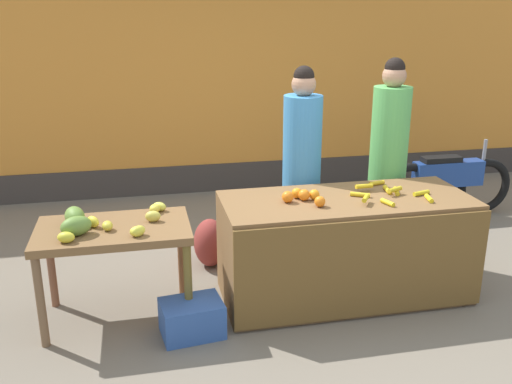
{
  "coord_description": "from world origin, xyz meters",
  "views": [
    {
      "loc": [
        -1.28,
        -4.01,
        2.29
      ],
      "look_at": [
        -0.4,
        0.15,
        0.9
      ],
      "focal_mm": 39.8,
      "sensor_mm": 36.0,
      "label": 1
    }
  ],
  "objects_px": {
    "vendor_woman_green_shirt": "(388,161)",
    "produce_sack": "(210,243)",
    "produce_crate": "(192,318)",
    "vendor_woman_blue_shirt": "(302,169)",
    "parked_motorcycle": "(447,182)"
  },
  "relations": [
    {
      "from": "vendor_woman_green_shirt",
      "to": "produce_sack",
      "type": "distance_m",
      "value": 1.79
    },
    {
      "from": "vendor_woman_blue_shirt",
      "to": "produce_sack",
      "type": "height_order",
      "value": "vendor_woman_blue_shirt"
    },
    {
      "from": "parked_motorcycle",
      "to": "produce_sack",
      "type": "height_order",
      "value": "parked_motorcycle"
    },
    {
      "from": "produce_crate",
      "to": "produce_sack",
      "type": "height_order",
      "value": "produce_sack"
    },
    {
      "from": "vendor_woman_blue_shirt",
      "to": "vendor_woman_green_shirt",
      "type": "bearing_deg",
      "value": -1.64
    },
    {
      "from": "vendor_woman_blue_shirt",
      "to": "produce_sack",
      "type": "distance_m",
      "value": 1.08
    },
    {
      "from": "parked_motorcycle",
      "to": "produce_sack",
      "type": "xyz_separation_m",
      "value": [
        -2.79,
        -0.74,
        -0.18
      ]
    },
    {
      "from": "produce_sack",
      "to": "vendor_woman_green_shirt",
      "type": "bearing_deg",
      "value": -5.05
    },
    {
      "from": "vendor_woman_green_shirt",
      "to": "produce_sack",
      "type": "relative_size",
      "value": 4.17
    },
    {
      "from": "vendor_woman_green_shirt",
      "to": "parked_motorcycle",
      "type": "height_order",
      "value": "vendor_woman_green_shirt"
    },
    {
      "from": "produce_crate",
      "to": "parked_motorcycle",
      "type": "bearing_deg",
      "value": 31.28
    },
    {
      "from": "vendor_woman_green_shirt",
      "to": "produce_sack",
      "type": "xyz_separation_m",
      "value": [
        -1.63,
        0.14,
        -0.72
      ]
    },
    {
      "from": "vendor_woman_blue_shirt",
      "to": "vendor_woman_green_shirt",
      "type": "relative_size",
      "value": 0.97
    },
    {
      "from": "vendor_woman_blue_shirt",
      "to": "produce_crate",
      "type": "height_order",
      "value": "vendor_woman_blue_shirt"
    },
    {
      "from": "produce_crate",
      "to": "vendor_woman_blue_shirt",
      "type": "bearing_deg",
      "value": 42.42
    }
  ]
}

